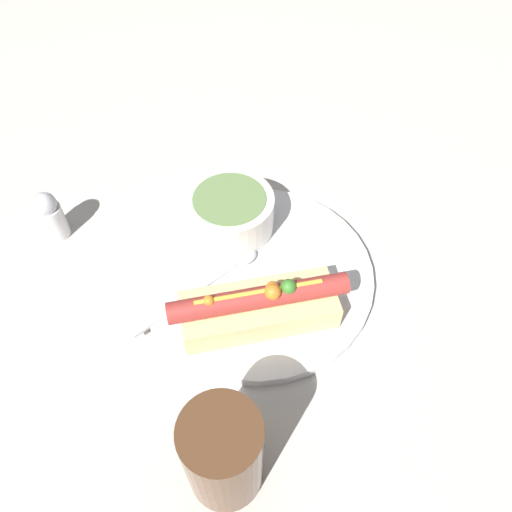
# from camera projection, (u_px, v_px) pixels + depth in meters

# --- Properties ---
(ground_plane) EXTENTS (4.00, 4.00, 0.00)m
(ground_plane) POSITION_uv_depth(u_px,v_px,m) (256.00, 278.00, 0.61)
(ground_plane) COLOR #BCB7AD
(dinner_plate) EXTENTS (0.28, 0.28, 0.01)m
(dinner_plate) POSITION_uv_depth(u_px,v_px,m) (256.00, 274.00, 0.60)
(dinner_plate) COLOR white
(dinner_plate) RESTS_ON ground_plane
(hot_dog) EXTENTS (0.19, 0.12, 0.06)m
(hot_dog) POSITION_uv_depth(u_px,v_px,m) (259.00, 306.00, 0.54)
(hot_dog) COLOR #E5C17F
(hot_dog) RESTS_ON dinner_plate
(soup_bowl) EXTENTS (0.11, 0.11, 0.05)m
(soup_bowl) POSITION_uv_depth(u_px,v_px,m) (230.00, 211.00, 0.62)
(soup_bowl) COLOR silver
(soup_bowl) RESTS_ON dinner_plate
(spoon) EXTENTS (0.12, 0.15, 0.01)m
(spoon) POSITION_uv_depth(u_px,v_px,m) (225.00, 270.00, 0.59)
(spoon) COLOR #B7B7BC
(spoon) RESTS_ON dinner_plate
(drinking_glass) EXTENTS (0.07, 0.07, 0.12)m
(drinking_glass) POSITION_uv_depth(u_px,v_px,m) (223.00, 454.00, 0.42)
(drinking_glass) COLOR #4C2D19
(drinking_glass) RESTS_ON ground_plane
(salt_shaker) EXTENTS (0.03, 0.03, 0.07)m
(salt_shaker) POSITION_uv_depth(u_px,v_px,m) (50.00, 216.00, 0.62)
(salt_shaker) COLOR silver
(salt_shaker) RESTS_ON ground_plane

